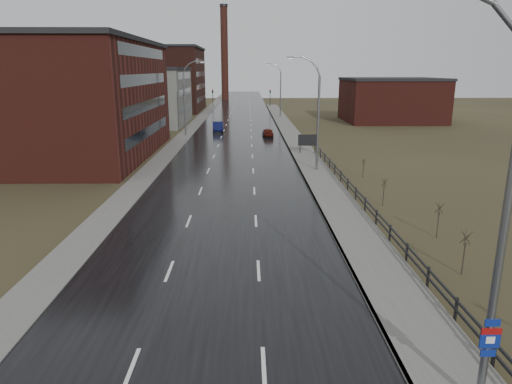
{
  "coord_description": "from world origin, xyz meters",
  "views": [
    {
      "loc": [
        1.79,
        -9.67,
        10.09
      ],
      "look_at": [
        2.25,
        16.65,
        3.0
      ],
      "focal_mm": 32.0,
      "sensor_mm": 36.0,
      "label": 1
    }
  ],
  "objects_px": {
    "billboard": "(308,141)",
    "car_far": "(268,133)",
    "streetlight_main": "(493,222)",
    "car_near": "(218,127)"
  },
  "relations": [
    {
      "from": "billboard",
      "to": "car_far",
      "type": "relative_size",
      "value": 0.63
    },
    {
      "from": "streetlight_main",
      "to": "car_near",
      "type": "height_order",
      "value": "streetlight_main"
    },
    {
      "from": "streetlight_main",
      "to": "car_far",
      "type": "distance_m",
      "value": 58.92
    },
    {
      "from": "billboard",
      "to": "car_far",
      "type": "xyz_separation_m",
      "value": [
        -4.23,
        14.89,
        -1.01
      ]
    },
    {
      "from": "billboard",
      "to": "car_near",
      "type": "bearing_deg",
      "value": 120.55
    },
    {
      "from": "streetlight_main",
      "to": "car_near",
      "type": "distance_m",
      "value": 65.86
    },
    {
      "from": "streetlight_main",
      "to": "car_far",
      "type": "xyz_separation_m",
      "value": [
        -3.6,
        58.56,
        -5.4
      ]
    },
    {
      "from": "streetlight_main",
      "to": "car_near",
      "type": "relative_size",
      "value": 2.47
    },
    {
      "from": "streetlight_main",
      "to": "billboard",
      "type": "bearing_deg",
      "value": 89.18
    },
    {
      "from": "billboard",
      "to": "car_far",
      "type": "distance_m",
      "value": 15.51
    }
  ]
}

